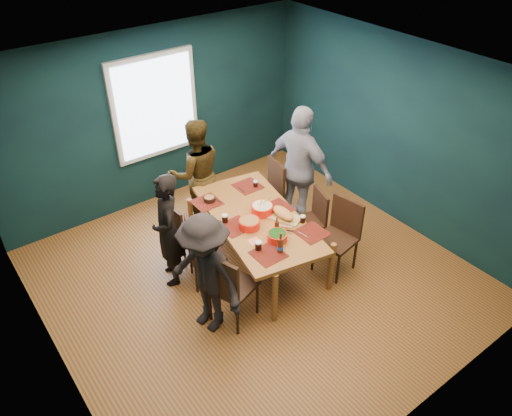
% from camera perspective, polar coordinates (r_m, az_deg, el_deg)
% --- Properties ---
extents(room, '(5.01, 5.01, 2.71)m').
position_cam_1_polar(room, '(5.98, -1.57, 3.19)').
color(room, olive).
rests_on(room, ground).
extents(dining_table, '(1.40, 2.20, 0.78)m').
position_cam_1_polar(dining_table, '(6.41, 0.12, -1.58)').
color(dining_table, brown).
rests_on(dining_table, floor).
extents(chair_left_far, '(0.43, 0.43, 0.87)m').
position_cam_1_polar(chair_left_far, '(6.70, -8.57, -2.27)').
color(chair_left_far, black).
rests_on(chair_left_far, floor).
extents(chair_left_mid, '(0.55, 0.55, 0.96)m').
position_cam_1_polar(chair_left_mid, '(6.26, -6.51, -4.52)').
color(chair_left_mid, black).
rests_on(chair_left_mid, floor).
extents(chair_left_near, '(0.59, 0.59, 1.03)m').
position_cam_1_polar(chair_left_near, '(5.69, -3.23, -8.67)').
color(chair_left_near, black).
rests_on(chair_left_near, floor).
extents(chair_right_far, '(0.52, 0.52, 0.99)m').
position_cam_1_polar(chair_right_far, '(7.30, 1.58, 2.29)').
color(chair_right_far, black).
rests_on(chair_right_far, floor).
extents(chair_right_mid, '(0.50, 0.50, 0.89)m').
position_cam_1_polar(chair_right_mid, '(6.87, 6.56, -0.91)').
color(chair_right_mid, black).
rests_on(chair_right_mid, floor).
extents(chair_right_near, '(0.54, 0.54, 1.02)m').
position_cam_1_polar(chair_right_near, '(6.54, 9.68, -2.53)').
color(chair_right_near, black).
rests_on(chair_right_near, floor).
extents(person_far_left, '(0.54, 0.66, 1.54)m').
position_cam_1_polar(person_far_left, '(6.24, -10.03, -2.56)').
color(person_far_left, black).
rests_on(person_far_left, floor).
extents(person_back, '(0.95, 0.82, 1.65)m').
position_cam_1_polar(person_back, '(7.23, -6.84, 3.97)').
color(person_back, black).
rests_on(person_back, floor).
extents(person_right, '(0.63, 1.15, 1.86)m').
position_cam_1_polar(person_right, '(7.11, 5.07, 4.50)').
color(person_right, white).
rests_on(person_right, floor).
extents(person_near_left, '(0.81, 1.11, 1.54)m').
position_cam_1_polar(person_near_left, '(5.56, -5.77, -7.63)').
color(person_near_left, black).
rests_on(person_near_left, floor).
extents(bowl_salad, '(0.27, 0.27, 0.11)m').
position_cam_1_polar(bowl_salad, '(6.16, -0.77, -1.77)').
color(bowl_salad, red).
rests_on(bowl_salad, dining_table).
extents(bowl_dumpling, '(0.29, 0.29, 0.27)m').
position_cam_1_polar(bowl_dumpling, '(6.41, 0.71, -0.08)').
color(bowl_dumpling, red).
rests_on(bowl_dumpling, dining_table).
extents(bowl_herbs, '(0.24, 0.24, 0.11)m').
position_cam_1_polar(bowl_herbs, '(5.96, 2.45, -3.24)').
color(bowl_herbs, red).
rests_on(bowl_herbs, dining_table).
extents(cutting_board, '(0.40, 0.59, 0.13)m').
position_cam_1_polar(cutting_board, '(6.33, 3.10, -0.70)').
color(cutting_board, tan).
rests_on(cutting_board, dining_table).
extents(small_bowl, '(0.16, 0.16, 0.07)m').
position_cam_1_polar(small_bowl, '(6.67, -5.35, 1.05)').
color(small_bowl, black).
rests_on(small_bowl, dining_table).
extents(beer_bottle_a, '(0.08, 0.08, 0.28)m').
position_cam_1_polar(beer_bottle_a, '(5.76, 2.80, -4.28)').
color(beer_bottle_a, '#4C1F0D').
rests_on(beer_bottle_a, dining_table).
extents(beer_bottle_b, '(0.06, 0.06, 0.22)m').
position_cam_1_polar(beer_bottle_b, '(6.08, 2.38, -2.08)').
color(beer_bottle_b, '#4C1F0D').
rests_on(beer_bottle_b, dining_table).
extents(cola_glass_a, '(0.08, 0.08, 0.12)m').
position_cam_1_polar(cola_glass_a, '(5.82, 0.26, -4.29)').
color(cola_glass_a, black).
rests_on(cola_glass_a, dining_table).
extents(cola_glass_b, '(0.07, 0.07, 0.10)m').
position_cam_1_polar(cola_glass_b, '(6.27, 5.35, -1.23)').
color(cola_glass_b, black).
rests_on(cola_glass_b, dining_table).
extents(cola_glass_c, '(0.07, 0.07, 0.09)m').
position_cam_1_polar(cola_glass_c, '(6.93, -0.06, 2.80)').
color(cola_glass_c, black).
rests_on(cola_glass_c, dining_table).
extents(cola_glass_d, '(0.08, 0.08, 0.11)m').
position_cam_1_polar(cola_glass_d, '(6.25, -3.58, -1.18)').
color(cola_glass_d, black).
rests_on(cola_glass_d, dining_table).
extents(napkin_a, '(0.21, 0.21, 0.00)m').
position_cam_1_polar(napkin_a, '(6.56, 2.28, 0.20)').
color(napkin_a, '#EC8563').
rests_on(napkin_a, dining_table).
extents(napkin_b, '(0.15, 0.15, 0.00)m').
position_cam_1_polar(napkin_b, '(5.97, -0.19, -3.83)').
color(napkin_b, '#EC8563').
rests_on(napkin_b, dining_table).
extents(napkin_c, '(0.17, 0.17, 0.00)m').
position_cam_1_polar(napkin_c, '(6.12, 6.75, -3.00)').
color(napkin_c, '#EC8563').
rests_on(napkin_c, dining_table).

